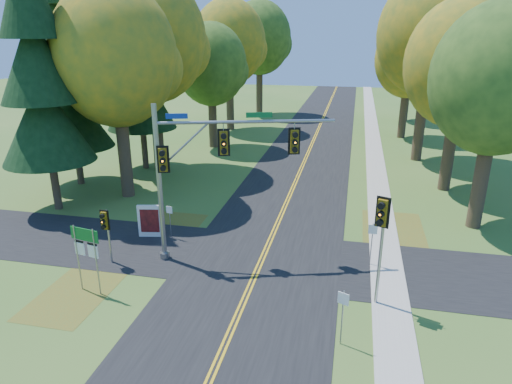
% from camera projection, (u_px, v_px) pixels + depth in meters
% --- Properties ---
extents(ground, '(160.00, 160.00, 0.00)m').
position_uv_depth(ground, '(254.00, 278.00, 21.58)').
color(ground, '#356021').
rests_on(ground, ground).
extents(road_main, '(8.00, 160.00, 0.02)m').
position_uv_depth(road_main, '(254.00, 278.00, 21.58)').
color(road_main, black).
rests_on(road_main, ground).
extents(road_cross, '(60.00, 6.00, 0.02)m').
position_uv_depth(road_cross, '(262.00, 258.00, 23.42)').
color(road_cross, black).
rests_on(road_cross, ground).
extents(centerline_left, '(0.10, 160.00, 0.01)m').
position_uv_depth(centerline_left, '(252.00, 277.00, 21.60)').
color(centerline_left, gold).
rests_on(centerline_left, road_main).
extents(centerline_right, '(0.10, 160.00, 0.01)m').
position_uv_depth(centerline_right, '(256.00, 278.00, 21.56)').
color(centerline_right, gold).
rests_on(centerline_right, road_main).
extents(sidewalk_east, '(1.60, 160.00, 0.06)m').
position_uv_depth(sidewalk_east, '(389.00, 292.00, 20.33)').
color(sidewalk_east, '#9E998E').
rests_on(sidewalk_east, ground).
extents(leaf_patch_w_near, '(4.00, 6.00, 0.00)m').
position_uv_depth(leaf_patch_w_near, '(160.00, 231.00, 26.57)').
color(leaf_patch_w_near, brown).
rests_on(leaf_patch_w_near, ground).
extents(leaf_patch_e, '(3.50, 8.00, 0.00)m').
position_uv_depth(leaf_patch_e, '(394.00, 238.00, 25.74)').
color(leaf_patch_e, brown).
rests_on(leaf_patch_e, ground).
extents(leaf_patch_w_far, '(3.00, 5.00, 0.00)m').
position_uv_depth(leaf_patch_w_far, '(75.00, 293.00, 20.32)').
color(leaf_patch_w_far, brown).
rests_on(leaf_patch_w_far, ground).
extents(tree_w_a, '(8.00, 8.00, 14.15)m').
position_uv_depth(tree_w_a, '(117.00, 56.00, 29.28)').
color(tree_w_a, '#38281C').
rests_on(tree_w_a, ground).
extents(tree_e_a, '(7.20, 7.20, 12.73)m').
position_uv_depth(tree_e_a, '(499.00, 80.00, 24.49)').
color(tree_e_a, '#38281C').
rests_on(tree_e_a, ground).
extents(tree_w_b, '(8.60, 8.60, 15.38)m').
position_uv_depth(tree_w_b, '(152.00, 40.00, 35.46)').
color(tree_w_b, '#38281C').
rests_on(tree_w_b, ground).
extents(tree_e_b, '(7.60, 7.60, 13.33)m').
position_uv_depth(tree_e_b, '(462.00, 64.00, 30.75)').
color(tree_e_b, '#38281C').
rests_on(tree_e_b, ground).
extents(tree_w_c, '(6.80, 6.80, 11.91)m').
position_uv_depth(tree_w_c, '(212.00, 65.00, 43.37)').
color(tree_w_c, '#38281C').
rests_on(tree_w_c, ground).
extents(tree_e_c, '(8.80, 8.80, 15.79)m').
position_uv_depth(tree_e_c, '(432.00, 36.00, 37.85)').
color(tree_e_c, '#38281C').
rests_on(tree_e_c, ground).
extents(tree_w_d, '(8.20, 8.20, 14.56)m').
position_uv_depth(tree_w_d, '(230.00, 43.00, 50.90)').
color(tree_w_d, '#38281C').
rests_on(tree_w_d, ground).
extents(tree_e_d, '(7.00, 7.00, 12.32)m').
position_uv_depth(tree_e_d, '(410.00, 59.00, 47.24)').
color(tree_e_d, '#38281C').
rests_on(tree_e_d, ground).
extents(tree_w_e, '(8.40, 8.40, 14.97)m').
position_uv_depth(tree_w_e, '(260.00, 38.00, 60.60)').
color(tree_w_e, '#38281C').
rests_on(tree_w_e, ground).
extents(tree_e_e, '(7.80, 7.80, 13.74)m').
position_uv_depth(tree_e_e, '(412.00, 46.00, 56.54)').
color(tree_e_e, '#38281C').
rests_on(tree_e_e, ground).
extents(pine_a, '(5.60, 5.60, 19.48)m').
position_uv_depth(pine_a, '(37.00, 64.00, 26.94)').
color(pine_a, '#38281C').
rests_on(pine_a, ground).
extents(pine_b, '(5.60, 5.60, 17.31)m').
position_uv_depth(pine_b, '(67.00, 74.00, 32.19)').
color(pine_b, '#38281C').
rests_on(pine_b, ground).
extents(pine_c, '(5.60, 5.60, 20.56)m').
position_uv_depth(pine_c, '(136.00, 49.00, 35.68)').
color(pine_c, '#38281C').
rests_on(pine_c, ground).
extents(traffic_mast, '(8.37, 3.01, 7.91)m').
position_uv_depth(traffic_mast, '(203.00, 162.00, 21.89)').
color(traffic_mast, gray).
rests_on(traffic_mast, ground).
extents(east_signal_pole, '(0.55, 0.66, 4.95)m').
position_uv_depth(east_signal_pole, '(382.00, 225.00, 18.17)').
color(east_signal_pole, '#92969A').
rests_on(east_signal_pole, ground).
extents(ped_signal_pole, '(0.46, 0.53, 2.91)m').
position_uv_depth(ped_signal_pole, '(105.00, 224.00, 22.17)').
color(ped_signal_pole, gray).
rests_on(ped_signal_pole, ground).
extents(route_sign_cluster, '(1.45, 0.33, 3.16)m').
position_uv_depth(route_sign_cluster, '(86.00, 247.00, 19.75)').
color(route_sign_cluster, gray).
rests_on(route_sign_cluster, ground).
extents(info_kiosk, '(1.38, 0.44, 1.89)m').
position_uv_depth(info_kiosk, '(150.00, 221.00, 25.62)').
color(info_kiosk, silver).
rests_on(info_kiosk, ground).
extents(reg_sign_e_north, '(0.43, 0.06, 2.25)m').
position_uv_depth(reg_sign_e_north, '(372.00, 237.00, 22.26)').
color(reg_sign_e_north, gray).
rests_on(reg_sign_e_north, ground).
extents(reg_sign_e_south, '(0.41, 0.21, 2.27)m').
position_uv_depth(reg_sign_e_south, '(343.00, 308.00, 16.53)').
color(reg_sign_e_south, gray).
rests_on(reg_sign_e_south, ground).
extents(reg_sign_w, '(0.37, 0.09, 1.96)m').
position_uv_depth(reg_sign_w, '(170.00, 216.00, 25.34)').
color(reg_sign_w, gray).
rests_on(reg_sign_w, ground).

